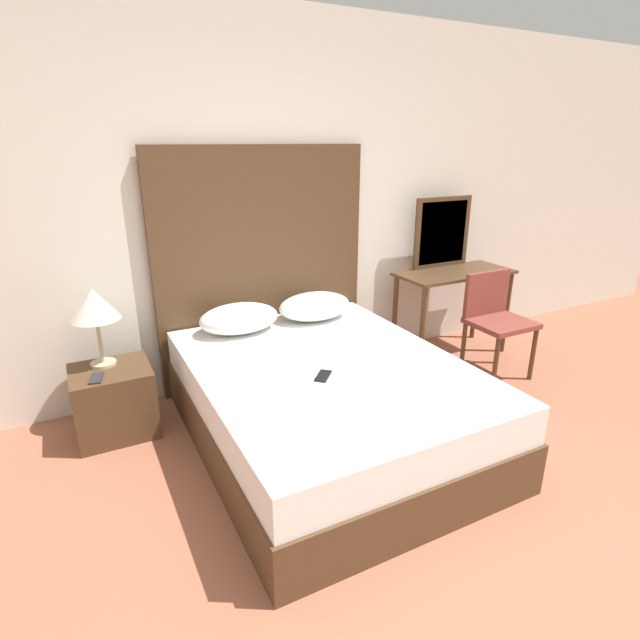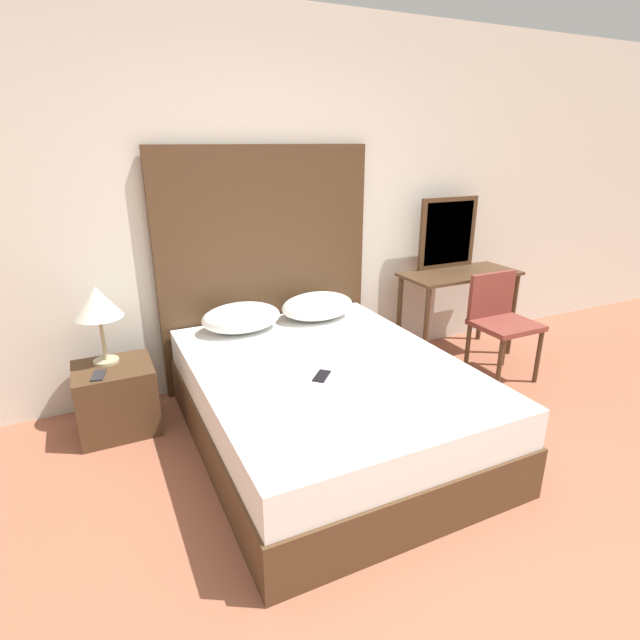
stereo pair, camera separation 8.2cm
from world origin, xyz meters
name	(u,v)px [view 1 (the left image)]	position (x,y,z in m)	size (l,w,h in m)	color
ground_plane	(501,638)	(0.00, 0.00, 0.00)	(16.00, 16.00, 0.00)	#9E5B42
wall_back	(251,207)	(0.00, 2.62, 1.35)	(10.00, 0.06, 2.70)	silver
bed	(327,402)	(0.05, 1.52, 0.26)	(1.56, 2.01, 0.53)	#4C331E
headboard	(264,269)	(0.05, 2.55, 0.89)	(1.64, 0.05, 1.79)	#4C331E
pillow_left	(239,318)	(-0.25, 2.28, 0.63)	(0.56, 0.38, 0.20)	white
pillow_right	(315,306)	(0.35, 2.28, 0.63)	(0.56, 0.38, 0.20)	white
phone_on_bed	(323,376)	(-0.06, 1.37, 0.54)	(0.15, 0.16, 0.01)	black
nightstand	(114,401)	(-1.13, 2.22, 0.23)	(0.48, 0.44, 0.45)	#4C331E
table_lamp	(94,306)	(-1.16, 2.31, 0.85)	(0.29, 0.29, 0.51)	tan
phone_on_nightstand	(96,378)	(-1.22, 2.11, 0.46)	(0.10, 0.16, 0.01)	#232328
vanity_desk	(454,287)	(1.66, 2.23, 0.62)	(1.02, 0.46, 0.76)	#4C331E
vanity_mirror	(442,232)	(1.66, 2.43, 1.06)	(0.58, 0.03, 0.61)	#4C331E
chair	(495,315)	(1.70, 1.77, 0.50)	(0.46, 0.41, 0.83)	brown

